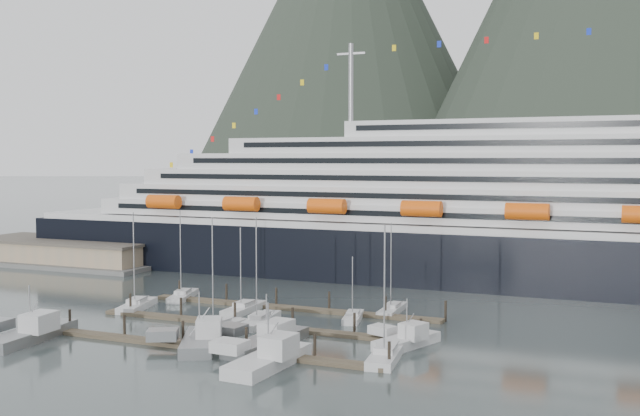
{
  "coord_description": "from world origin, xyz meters",
  "views": [
    {
      "loc": [
        44.15,
        -86.86,
        23.21
      ],
      "look_at": [
        -2.62,
        22.0,
        15.4
      ],
      "focal_mm": 42.0,
      "sensor_mm": 36.0,
      "label": 1
    }
  ],
  "objects_px": {
    "sailboat_c": "(244,309)",
    "trawler_d": "(267,358)",
    "sailboat_e": "(183,296)",
    "trawler_e": "(406,339)",
    "trawler_a": "(29,333)",
    "trawler_c": "(265,340)",
    "warehouse": "(68,254)",
    "sailboat_g": "(392,310)",
    "cruise_ship": "(556,220)",
    "sailboat_a": "(137,306)",
    "sailboat_d": "(260,321)",
    "sailboat_b": "(218,328)",
    "sailboat_h": "(386,356)",
    "trawler_b": "(198,340)",
    "sailboat_f": "(353,318)"
  },
  "relations": [
    {
      "from": "sailboat_e",
      "to": "trawler_e",
      "type": "xyz_separation_m",
      "value": [
        43.13,
        -15.71,
        0.42
      ]
    },
    {
      "from": "sailboat_d",
      "to": "sailboat_g",
      "type": "relative_size",
      "value": 1.11
    },
    {
      "from": "sailboat_c",
      "to": "trawler_c",
      "type": "bearing_deg",
      "value": -145.09
    },
    {
      "from": "trawler_c",
      "to": "sailboat_h",
      "type": "bearing_deg",
      "value": -83.11
    },
    {
      "from": "sailboat_b",
      "to": "trawler_d",
      "type": "bearing_deg",
      "value": -125.25
    },
    {
      "from": "sailboat_h",
      "to": "trawler_c",
      "type": "bearing_deg",
      "value": 82.68
    },
    {
      "from": "sailboat_b",
      "to": "trawler_c",
      "type": "bearing_deg",
      "value": -110.68
    },
    {
      "from": "sailboat_a",
      "to": "sailboat_b",
      "type": "xyz_separation_m",
      "value": [
        19.19,
        -7.91,
        -0.01
      ]
    },
    {
      "from": "sailboat_h",
      "to": "trawler_e",
      "type": "xyz_separation_m",
      "value": [
        0.26,
        7.19,
        0.39
      ]
    },
    {
      "from": "sailboat_f",
      "to": "trawler_b",
      "type": "xyz_separation_m",
      "value": [
        -11.88,
        -22.28,
        0.58
      ]
    },
    {
      "from": "sailboat_c",
      "to": "trawler_d",
      "type": "xyz_separation_m",
      "value": [
        16.98,
        -25.31,
        0.56
      ]
    },
    {
      "from": "cruise_ship",
      "to": "trawler_b",
      "type": "relative_size",
      "value": 17.08
    },
    {
      "from": "sailboat_e",
      "to": "trawler_e",
      "type": "distance_m",
      "value": 45.9
    },
    {
      "from": "trawler_b",
      "to": "trawler_a",
      "type": "bearing_deg",
      "value": 77.02
    },
    {
      "from": "sailboat_d",
      "to": "cruise_ship",
      "type": "bearing_deg",
      "value": -41.63
    },
    {
      "from": "warehouse",
      "to": "sailboat_g",
      "type": "bearing_deg",
      "value": -15.0
    },
    {
      "from": "sailboat_e",
      "to": "trawler_d",
      "type": "height_order",
      "value": "sailboat_e"
    },
    {
      "from": "sailboat_e",
      "to": "sailboat_h",
      "type": "xyz_separation_m",
      "value": [
        42.87,
        -22.91,
        0.03
      ]
    },
    {
      "from": "trawler_a",
      "to": "trawler_b",
      "type": "xyz_separation_m",
      "value": [
        21.84,
        5.43,
        -0.02
      ]
    },
    {
      "from": "sailboat_g",
      "to": "sailboat_c",
      "type": "bearing_deg",
      "value": 109.61
    },
    {
      "from": "sailboat_c",
      "to": "sailboat_h",
      "type": "xyz_separation_m",
      "value": [
        28.28,
        -17.49,
        0.03
      ]
    },
    {
      "from": "trawler_c",
      "to": "sailboat_g",
      "type": "bearing_deg",
      "value": -10.73
    },
    {
      "from": "sailboat_e",
      "to": "sailboat_f",
      "type": "height_order",
      "value": "sailboat_e"
    },
    {
      "from": "sailboat_a",
      "to": "sailboat_c",
      "type": "relative_size",
      "value": 1.16
    },
    {
      "from": "cruise_ship",
      "to": "sailboat_b",
      "type": "xyz_separation_m",
      "value": [
        -37.83,
        -55.83,
        -11.6
      ]
    },
    {
      "from": "trawler_b",
      "to": "sailboat_f",
      "type": "bearing_deg",
      "value": -55.01
    },
    {
      "from": "sailboat_c",
      "to": "sailboat_d",
      "type": "relative_size",
      "value": 0.86
    },
    {
      "from": "sailboat_h",
      "to": "sailboat_d",
      "type": "bearing_deg",
      "value": 55.53
    },
    {
      "from": "trawler_c",
      "to": "trawler_e",
      "type": "bearing_deg",
      "value": -58.66
    },
    {
      "from": "trawler_b",
      "to": "trawler_d",
      "type": "bearing_deg",
      "value": -136.81
    },
    {
      "from": "cruise_ship",
      "to": "trawler_e",
      "type": "height_order",
      "value": "cruise_ship"
    },
    {
      "from": "warehouse",
      "to": "trawler_e",
      "type": "xyz_separation_m",
      "value": [
        89.89,
        -40.78,
        -1.39
      ]
    },
    {
      "from": "sailboat_f",
      "to": "trawler_b",
      "type": "relative_size",
      "value": 0.79
    },
    {
      "from": "trawler_c",
      "to": "sailboat_b",
      "type": "bearing_deg",
      "value": 68.42
    },
    {
      "from": "trawler_b",
      "to": "sailboat_a",
      "type": "bearing_deg",
      "value": 25.6
    },
    {
      "from": "trawler_c",
      "to": "cruise_ship",
      "type": "bearing_deg",
      "value": -18.28
    },
    {
      "from": "warehouse",
      "to": "sailboat_a",
      "type": "height_order",
      "value": "sailboat_a"
    },
    {
      "from": "sailboat_e",
      "to": "sailboat_a",
      "type": "bearing_deg",
      "value": 153.29
    },
    {
      "from": "warehouse",
      "to": "trawler_b",
      "type": "height_order",
      "value": "trawler_b"
    },
    {
      "from": "cruise_ship",
      "to": "trawler_b",
      "type": "height_order",
      "value": "cruise_ship"
    },
    {
      "from": "sailboat_a",
      "to": "trawler_b",
      "type": "xyz_separation_m",
      "value": [
        21.68,
        -16.61,
        0.51
      ]
    },
    {
      "from": "sailboat_f",
      "to": "sailboat_g",
      "type": "height_order",
      "value": "sailboat_g"
    },
    {
      "from": "trawler_a",
      "to": "trawler_d",
      "type": "distance_m",
      "value": 33.52
    },
    {
      "from": "cruise_ship",
      "to": "trawler_c",
      "type": "height_order",
      "value": "cruise_ship"
    },
    {
      "from": "sailboat_d",
      "to": "sailboat_h",
      "type": "bearing_deg",
      "value": -123.3
    },
    {
      "from": "sailboat_a",
      "to": "trawler_c",
      "type": "distance_m",
      "value": 31.99
    },
    {
      "from": "sailboat_a",
      "to": "trawler_d",
      "type": "height_order",
      "value": "sailboat_a"
    },
    {
      "from": "sailboat_f",
      "to": "trawler_a",
      "type": "relative_size",
      "value": 0.66
    },
    {
      "from": "sailboat_d",
      "to": "sailboat_e",
      "type": "relative_size",
      "value": 1.03
    },
    {
      "from": "trawler_e",
      "to": "warehouse",
      "type": "bearing_deg",
      "value": 85.3
    }
  ]
}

